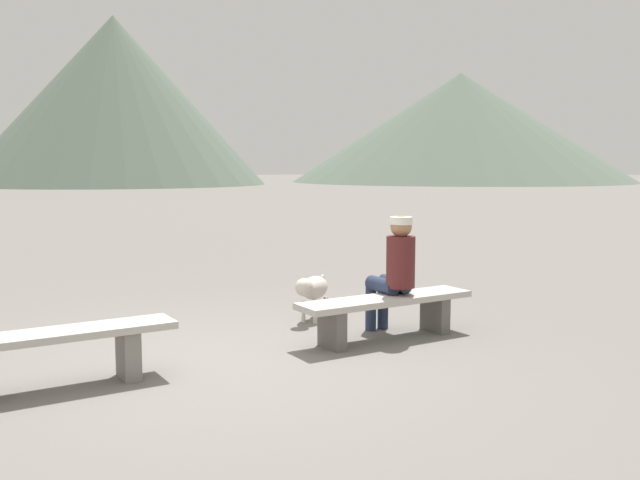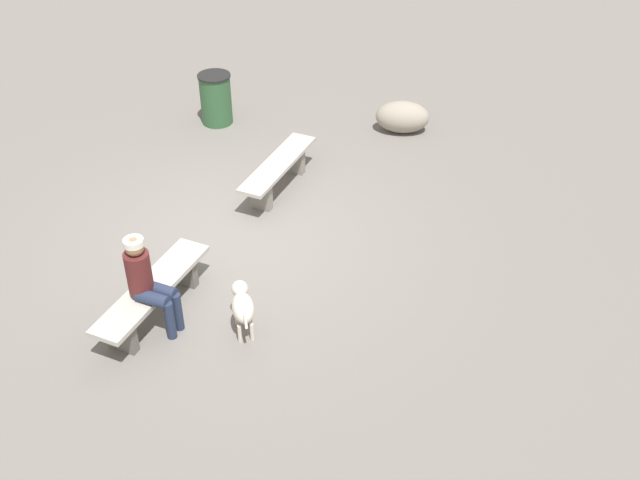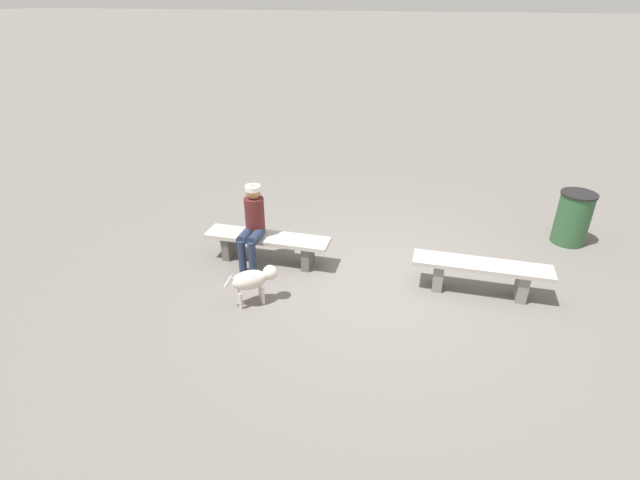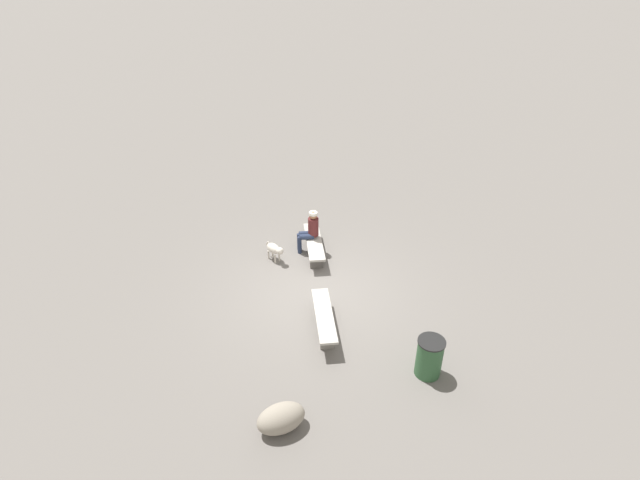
# 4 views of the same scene
# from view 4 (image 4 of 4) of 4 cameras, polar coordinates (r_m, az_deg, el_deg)

# --- Properties ---
(ground) EXTENTS (210.00, 210.00, 0.06)m
(ground) POSITION_cam_4_polar(r_m,az_deg,el_deg) (12.00, -0.39, -6.13)
(ground) COLOR slate
(bench_left) EXTENTS (1.77, 0.41, 0.45)m
(bench_left) POSITION_cam_4_polar(r_m,az_deg,el_deg) (10.75, 0.47, -9.05)
(bench_left) COLOR gray
(bench_left) RESTS_ON ground
(bench_right) EXTENTS (1.85, 0.44, 0.42)m
(bench_right) POSITION_cam_4_polar(r_m,az_deg,el_deg) (13.16, -0.69, -0.47)
(bench_right) COLOR #605B56
(bench_right) RESTS_ON ground
(seated_person) EXTENTS (0.31, 0.58, 1.20)m
(seated_person) POSITION_cam_4_polar(r_m,az_deg,el_deg) (13.10, -1.20, 1.25)
(seated_person) COLOR #511E1E
(seated_person) RESTS_ON ground
(dog) EXTENTS (0.59, 0.50, 0.50)m
(dog) POSITION_cam_4_polar(r_m,az_deg,el_deg) (12.92, -5.25, -1.06)
(dog) COLOR beige
(dog) RESTS_ON ground
(trash_bin) EXTENTS (0.54, 0.54, 0.85)m
(trash_bin) POSITION_cam_4_polar(r_m,az_deg,el_deg) (10.00, 12.49, -13.07)
(trash_bin) COLOR #2D5633
(trash_bin) RESTS_ON ground
(boulder) EXTENTS (0.78, 0.99, 0.51)m
(boulder) POSITION_cam_4_polar(r_m,az_deg,el_deg) (9.09, -4.52, -19.81)
(boulder) COLOR gray
(boulder) RESTS_ON ground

